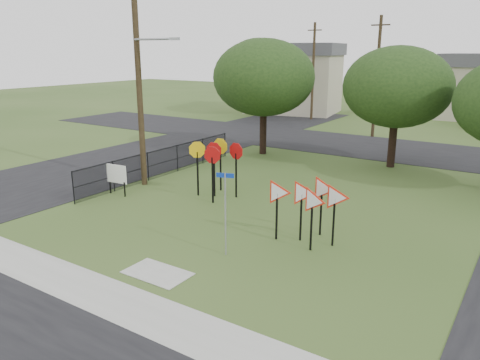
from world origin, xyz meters
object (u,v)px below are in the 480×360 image
Objects in this scene: stop_sign_cluster at (216,156)px; info_board at (116,175)px; yield_sign_cluster at (309,197)px; street_name_sign at (225,208)px.

stop_sign_cluster is 1.77× the size of info_board.
yield_sign_cluster is 9.84m from info_board.
street_name_sign is 8.48m from info_board.
yield_sign_cluster is at bearing 54.02° from street_name_sign.
stop_sign_cluster is 6.38m from yield_sign_cluster.
street_name_sign is 0.98× the size of yield_sign_cluster.
yield_sign_cluster is (5.84, -2.56, -0.22)m from stop_sign_cluster.
yield_sign_cluster is 1.97× the size of info_board.
stop_sign_cluster is at bearing 30.78° from info_board.
stop_sign_cluster reaches higher than info_board.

